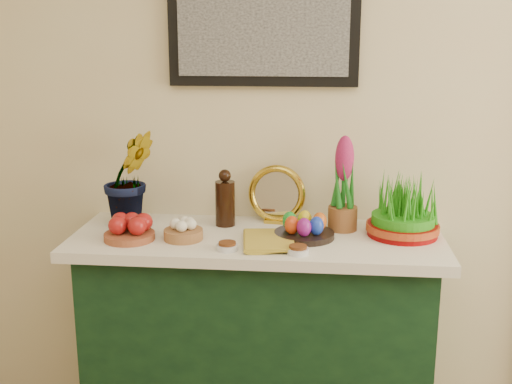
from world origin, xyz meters
The scene contains 13 objects.
sideboard centered at (-0.33, 2.00, 0.42)m, with size 1.30×0.45×0.85m, color #14381A.
tablecloth centered at (-0.33, 2.00, 0.87)m, with size 1.40×0.55×0.04m, color silver.
hyacinth_green centered at (-0.84, 2.10, 1.14)m, with size 0.25×0.21×0.50m, color #1B6D1C.
apple_bowl centered at (-0.79, 1.90, 0.93)m, with size 0.21×0.21×0.09m.
garlic_basket centered at (-0.60, 1.92, 0.92)m, with size 0.16×0.16×0.08m.
vinegar_cruet centered at (-0.47, 2.12, 0.99)m, with size 0.08×0.08×0.23m.
mirror centered at (-0.27, 2.18, 1.00)m, with size 0.24×0.08×0.23m.
book centered at (-0.37, 1.89, 0.91)m, with size 0.16×0.24×0.03m, color gold.
spice_dish_left centered at (-0.42, 1.82, 0.90)m, with size 0.08×0.08×0.03m.
spice_dish_right centered at (-0.17, 1.81, 0.90)m, with size 0.08×0.08×0.03m.
egg_plate centered at (-0.15, 1.99, 0.93)m, with size 0.24×0.24×0.09m.
hyacinth_pink centered at (-0.01, 2.10, 1.06)m, with size 0.11×0.11×0.37m.
wheatgrass_sabzeh centered at (0.22, 2.05, 0.99)m, with size 0.27×0.27×0.22m.
Camera 1 is at (-0.10, -0.30, 1.64)m, focal length 45.00 mm.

